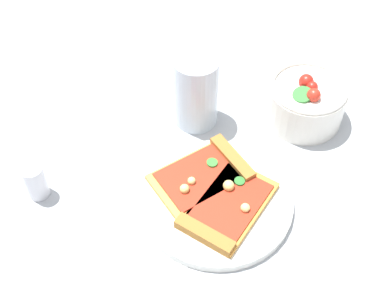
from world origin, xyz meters
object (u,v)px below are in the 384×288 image
Objects in this scene: pizza_slice_far at (206,174)px; soda_glass at (196,93)px; salad_bowl at (306,101)px; pizza_slice_near at (226,209)px; plate at (216,202)px; pepper_shaker at (35,179)px.

soda_glass is at bearing -172.88° from pizza_slice_far.
soda_glass reaches higher than salad_bowl.
pizza_slice_near is 1.30× the size of soda_glass.
salad_bowl reaches higher than plate.
pepper_shaker reaches higher than plate.
plate is at bearing 19.12° from pizza_slice_far.
plate is 1.35× the size of pizza_slice_far.
salad_bowl is at bearing 111.22° from pepper_shaker.
salad_bowl is at bearing 140.25° from plate.
plate is 3.10× the size of pepper_shaker.
soda_glass is (-0.13, -0.02, 0.04)m from pizza_slice_far.
pepper_shaker is (0.16, -0.42, -0.00)m from salad_bowl.
pizza_slice_far is at bearing -155.84° from pizza_slice_near.
salad_bowl is 0.18m from soda_glass.
plate is 0.03m from pizza_slice_near.
salad_bowl is (-0.14, 0.17, 0.02)m from pizza_slice_far.
pizza_slice_far is (-0.06, -0.03, 0.00)m from pizza_slice_near.
pizza_slice_near is at bearing 33.67° from plate.
plate is 0.27m from pepper_shaker.
pepper_shaker is at bearing -97.78° from pizza_slice_near.
pizza_slice_far is 1.31× the size of salad_bowl.
plate is 0.24m from salad_bowl.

